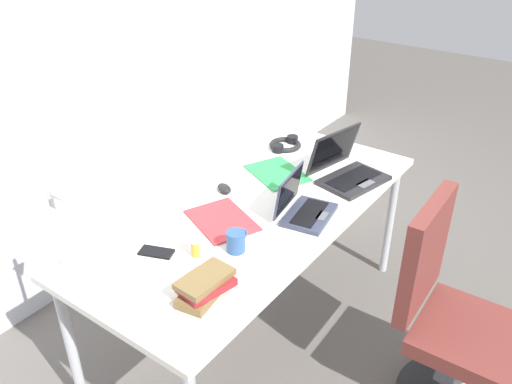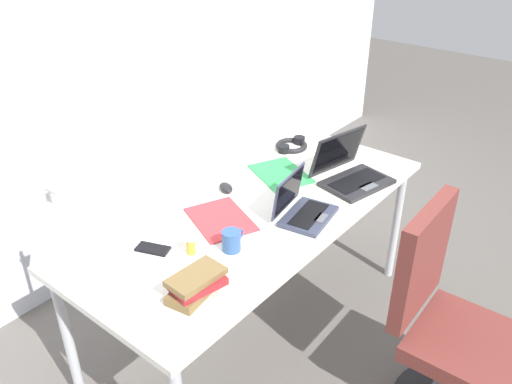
% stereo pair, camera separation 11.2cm
% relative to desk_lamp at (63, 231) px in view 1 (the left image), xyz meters
% --- Properties ---
extents(ground_plane, '(12.00, 12.00, 0.00)m').
position_rel_desk_lamp_xyz_m(ground_plane, '(0.80, -0.28, -0.94)').
color(ground_plane, '#56514C').
extents(wall_back, '(6.00, 0.13, 2.60)m').
position_rel_desk_lamp_xyz_m(wall_back, '(0.80, 0.82, 0.36)').
color(wall_back, silver).
rests_on(wall_back, ground_plane).
extents(desk, '(1.80, 0.80, 0.74)m').
position_rel_desk_lamp_xyz_m(desk, '(0.80, -0.28, -0.25)').
color(desk, silver).
rests_on(desk, ground_plane).
extents(desk_lamp, '(0.12, 0.18, 0.40)m').
position_rel_desk_lamp_xyz_m(desk_lamp, '(0.00, 0.00, 0.00)').
color(desk_lamp, white).
rests_on(desk_lamp, desk).
extents(laptop_center, '(0.38, 0.35, 0.24)m').
position_rel_desk_lamp_xyz_m(laptop_center, '(1.29, -0.48, -0.15)').
color(laptop_center, '#232326').
rests_on(laptop_center, desk).
extents(laptop_by_keyboard, '(0.30, 0.25, 0.20)m').
position_rel_desk_lamp_xyz_m(laptop_by_keyboard, '(0.87, -0.48, -0.16)').
color(laptop_by_keyboard, '#33384C').
rests_on(laptop_by_keyboard, desk).
extents(computer_mouse, '(0.09, 0.11, 0.03)m').
position_rel_desk_lamp_xyz_m(computer_mouse, '(0.83, -0.07, -0.18)').
color(computer_mouse, black).
rests_on(computer_mouse, desk).
extents(cell_phone, '(0.11, 0.15, 0.01)m').
position_rel_desk_lamp_xyz_m(cell_phone, '(0.28, -0.16, -0.19)').
color(cell_phone, black).
rests_on(cell_phone, desk).
extents(headphones, '(0.21, 0.18, 0.04)m').
position_rel_desk_lamp_xyz_m(headphones, '(1.42, -0.03, -0.18)').
color(headphones, black).
rests_on(headphones, desk).
extents(pill_bottle, '(0.04, 0.04, 0.08)m').
position_rel_desk_lamp_xyz_m(pill_bottle, '(0.36, -0.30, -0.16)').
color(pill_bottle, gold).
rests_on(pill_bottle, desk).
extents(book_stack, '(0.23, 0.16, 0.09)m').
position_rel_desk_lamp_xyz_m(book_stack, '(0.20, -0.48, -0.15)').
color(book_stack, brown).
rests_on(book_stack, desk).
extents(paper_folder_front_left, '(0.33, 0.38, 0.01)m').
position_rel_desk_lamp_xyz_m(paper_folder_front_left, '(0.62, -0.22, -0.19)').
color(paper_folder_front_left, red).
rests_on(paper_folder_front_left, desk).
extents(paper_folder_near_lamp, '(0.34, 0.38, 0.01)m').
position_rel_desk_lamp_xyz_m(paper_folder_near_lamp, '(1.13, -0.17, -0.19)').
color(paper_folder_near_lamp, green).
rests_on(paper_folder_near_lamp, desk).
extents(coffee_mug, '(0.11, 0.08, 0.09)m').
position_rel_desk_lamp_xyz_m(coffee_mug, '(0.49, -0.41, -0.15)').
color(coffee_mug, '#2D518C').
rests_on(coffee_mug, desk).
extents(office_chair, '(0.52, 0.55, 0.97)m').
position_rel_desk_lamp_xyz_m(office_chair, '(0.92, -1.20, -0.54)').
color(office_chair, black).
rests_on(office_chair, ground_plane).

